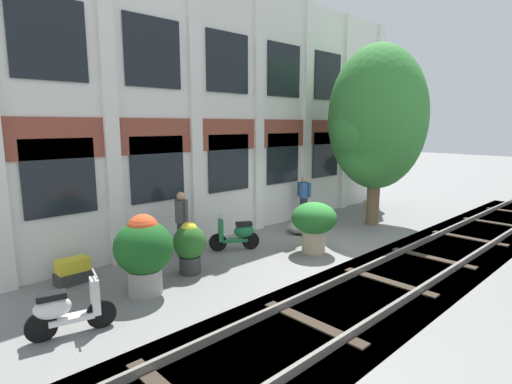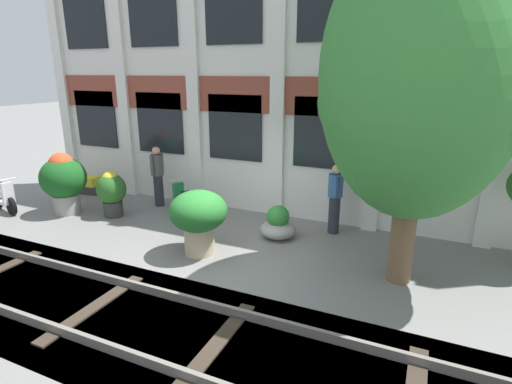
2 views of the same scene
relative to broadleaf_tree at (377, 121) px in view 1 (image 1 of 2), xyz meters
The scene contains 14 objects.
ground_plane 4.85m from the broadleaf_tree, 169.59° to the right, with size 80.00×80.00×0.00m, color slate.
apartment_facade 4.16m from the broadleaf_tree, 142.32° to the left, with size 14.78×0.64×7.55m.
rail_tracks 5.74m from the broadleaf_tree, 137.86° to the right, with size 22.42×2.80×0.43m.
broadleaf_tree is the anchor object (origin of this frame).
potted_plant_fluted_column 7.75m from the broadleaf_tree, behind, with size 0.75×0.75×1.21m.
potted_plant_terracotta_small 3.31m from the broadleaf_tree, 33.50° to the left, with size 1.16×1.16×2.10m.
potted_plant_wide_bowl 4.31m from the broadleaf_tree, 161.40° to the left, with size 0.82×0.82×0.77m.
potted_plant_square_trough 10.06m from the broadleaf_tree, 169.43° to the left, with size 0.76×0.50×0.54m.
potted_plant_ribbed_drum 4.78m from the broadleaf_tree, behind, with size 1.20×1.20×1.36m.
potted_plant_stone_basin 8.89m from the broadleaf_tree, behind, with size 1.17×1.17×1.65m.
scooter_near_curb 10.68m from the broadleaf_tree, behind, with size 1.36×0.59×0.98m.
scooter_second_parked 6.21m from the broadleaf_tree, 168.93° to the left, with size 1.22×0.83×0.98m.
resident_by_doorway 7.30m from the broadleaf_tree, 165.81° to the left, with size 0.34×0.53×1.69m.
resident_watching_tracks 3.54m from the broadleaf_tree, 133.37° to the left, with size 0.34×0.52×1.65m.
Camera 1 is at (-8.88, -6.32, 3.40)m, focal length 28.00 mm.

